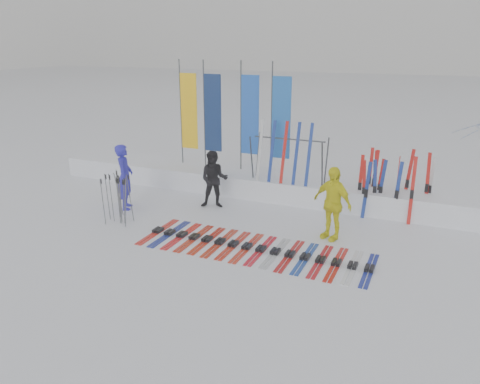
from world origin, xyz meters
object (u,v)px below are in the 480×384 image
at_px(ski_row, 253,248).
at_px(person_yellow, 332,203).
at_px(person_black, 214,180).
at_px(ski_rack, 289,153).
at_px(person_blue, 125,177).

bearing_deg(ski_row, person_yellow, 42.72).
height_order(person_black, person_yellow, person_yellow).
xyz_separation_m(ski_row, ski_rack, (-0.33, 3.37, 1.35)).
xyz_separation_m(person_blue, ski_row, (4.13, -1.08, -0.84)).
distance_m(person_blue, person_black, 2.37).
height_order(ski_row, ski_rack, ski_rack).
relative_size(person_blue, ski_rack, 0.86).
xyz_separation_m(person_black, person_yellow, (3.38, -0.83, 0.07)).
xyz_separation_m(person_yellow, ski_row, (-1.38, -1.28, -0.81)).
relative_size(ski_row, ski_rack, 2.49).
bearing_deg(person_blue, person_yellow, -117.44).
xyz_separation_m(person_black, ski_rack, (1.67, 1.26, 0.60)).
height_order(person_blue, ski_row, person_blue).
relative_size(person_blue, person_black, 1.13).
distance_m(person_blue, ski_rack, 4.47).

